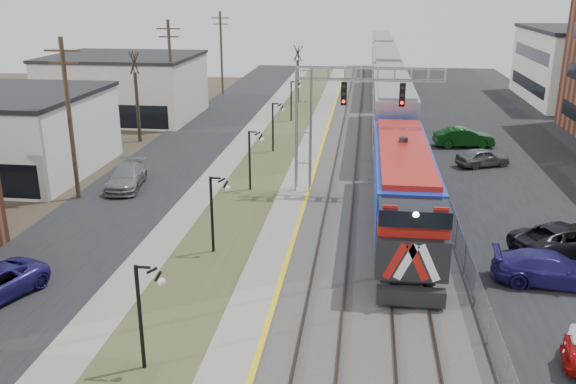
# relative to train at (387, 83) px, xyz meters

# --- Properties ---
(street_west) EXTENTS (7.00, 120.00, 0.04)m
(street_west) POSITION_rel_train_xyz_m (-17.00, -22.64, -2.90)
(street_west) COLOR black
(street_west) RESTS_ON ground
(sidewalk) EXTENTS (2.00, 120.00, 0.08)m
(sidewalk) POSITION_rel_train_xyz_m (-12.50, -22.64, -2.88)
(sidewalk) COLOR gray
(sidewalk) RESTS_ON ground
(grass_median) EXTENTS (4.00, 120.00, 0.06)m
(grass_median) POSITION_rel_train_xyz_m (-9.50, -22.64, -2.89)
(grass_median) COLOR #404826
(grass_median) RESTS_ON ground
(platform) EXTENTS (2.00, 120.00, 0.24)m
(platform) POSITION_rel_train_xyz_m (-6.50, -22.64, -2.80)
(platform) COLOR gray
(platform) RESTS_ON ground
(ballast_bed) EXTENTS (8.00, 120.00, 0.20)m
(ballast_bed) POSITION_rel_train_xyz_m (-1.50, -22.64, -2.82)
(ballast_bed) COLOR #595651
(ballast_bed) RESTS_ON ground
(parking_lot) EXTENTS (16.00, 120.00, 0.04)m
(parking_lot) POSITION_rel_train_xyz_m (10.50, -22.64, -2.90)
(parking_lot) COLOR black
(parking_lot) RESTS_ON ground
(platform_edge) EXTENTS (0.24, 120.00, 0.01)m
(platform_edge) POSITION_rel_train_xyz_m (-5.62, -22.64, -2.67)
(platform_edge) COLOR gold
(platform_edge) RESTS_ON platform
(track_near) EXTENTS (1.58, 120.00, 0.15)m
(track_near) POSITION_rel_train_xyz_m (-3.50, -22.64, -2.64)
(track_near) COLOR #2D2119
(track_near) RESTS_ON ballast_bed
(track_far) EXTENTS (1.58, 120.00, 0.15)m
(track_far) POSITION_rel_train_xyz_m (-0.00, -22.64, -2.64)
(track_far) COLOR #2D2119
(track_far) RESTS_ON ballast_bed
(train) EXTENTS (3.00, 85.85, 5.33)m
(train) POSITION_rel_train_xyz_m (0.00, 0.00, 0.00)
(train) COLOR #142DA2
(train) RESTS_ON ground
(signal_gantry) EXTENTS (9.00, 1.07, 8.15)m
(signal_gantry) POSITION_rel_train_xyz_m (-4.28, -29.65, 2.67)
(signal_gantry) COLOR gray
(signal_gantry) RESTS_ON ground
(lampposts) EXTENTS (0.14, 62.14, 4.00)m
(lampposts) POSITION_rel_train_xyz_m (-9.50, -39.35, -0.92)
(lampposts) COLOR black
(lampposts) RESTS_ON ground
(utility_poles) EXTENTS (0.28, 80.28, 10.00)m
(utility_poles) POSITION_rel_train_xyz_m (-20.00, -32.64, 2.08)
(utility_poles) COLOR #4C3823
(utility_poles) RESTS_ON ground
(fence) EXTENTS (0.04, 120.00, 1.60)m
(fence) POSITION_rel_train_xyz_m (2.70, -22.64, -2.12)
(fence) COLOR gray
(fence) RESTS_ON ground
(bare_trees) EXTENTS (12.30, 42.30, 5.95)m
(bare_trees) POSITION_rel_train_xyz_m (-18.16, -18.73, -0.22)
(bare_trees) COLOR #382D23
(bare_trees) RESTS_ON ground
(car_lot_c) EXTENTS (6.22, 4.69, 1.57)m
(car_lot_c) POSITION_rel_train_xyz_m (8.06, -37.63, -2.13)
(car_lot_c) COLOR black
(car_lot_c) RESTS_ON ground
(car_lot_d) EXTENTS (5.24, 2.53, 1.47)m
(car_lot_d) POSITION_rel_train_xyz_m (6.37, -41.14, -2.18)
(car_lot_d) COLOR navy
(car_lot_d) RESTS_ON ground
(car_lot_e) EXTENTS (4.34, 3.14, 1.37)m
(car_lot_e) POSITION_rel_train_xyz_m (6.67, -21.91, -2.23)
(car_lot_e) COLOR slate
(car_lot_e) RESTS_ON ground
(car_lot_f) EXTENTS (5.05, 2.29, 1.61)m
(car_lot_f) POSITION_rel_train_xyz_m (6.07, -16.08, -2.12)
(car_lot_f) COLOR #0C3E11
(car_lot_f) RESTS_ON ground
(car_street_b) EXTENTS (2.91, 5.39, 1.48)m
(car_street_b) POSITION_rel_train_xyz_m (-17.76, -30.20, -2.18)
(car_street_b) COLOR slate
(car_street_b) RESTS_ON ground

